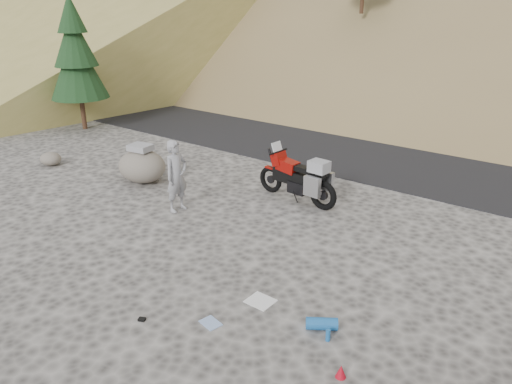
{
  "coord_description": "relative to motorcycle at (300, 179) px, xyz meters",
  "views": [
    {
      "loc": [
        6.09,
        -6.82,
        5.0
      ],
      "look_at": [
        0.04,
        1.17,
        1.0
      ],
      "focal_mm": 35.0,
      "sensor_mm": 36.0,
      "label": 1
    }
  ],
  "objects": [
    {
      "name": "gear_glove_b",
      "position": [
        0.66,
        -5.84,
        -0.6
      ],
      "size": [
        0.14,
        0.13,
        0.04
      ],
      "primitive_type": "cube",
      "rotation": [
        0.0,
        0.0,
        0.42
      ],
      "color": "black",
      "rests_on": "ground"
    },
    {
      "name": "ground",
      "position": [
        0.19,
        -3.33,
        -0.62
      ],
      "size": [
        140.0,
        140.0,
        0.0
      ],
      "primitive_type": "plane",
      "color": "#3E3C39",
      "rests_on": "ground"
    },
    {
      "name": "gear_bottle",
      "position": [
        3.36,
        -4.44,
        -0.52
      ],
      "size": [
        0.08,
        0.08,
        0.2
      ],
      "primitive_type": "cylinder",
      "rotation": [
        0.0,
        0.0,
        0.16
      ],
      "color": "#1B5CA3",
      "rests_on": "ground"
    },
    {
      "name": "road",
      "position": [
        0.19,
        5.67,
        -0.62
      ],
      "size": [
        120.0,
        7.0,
        0.05
      ],
      "primitive_type": "cube",
      "color": "black",
      "rests_on": "ground"
    },
    {
      "name": "man",
      "position": [
        -2.1,
        -2.27,
        -0.62
      ],
      "size": [
        0.45,
        0.66,
        1.78
      ],
      "primitive_type": "imported",
      "rotation": [
        0.0,
        0.0,
        1.54
      ],
      "color": "gray",
      "rests_on": "ground"
    },
    {
      "name": "small_rock",
      "position": [
        -7.78,
        -2.2,
        -0.42
      ],
      "size": [
        0.75,
        0.69,
        0.41
      ],
      "rotation": [
        0.0,
        0.0,
        0.12
      ],
      "color": "#5F5B51",
      "rests_on": "ground"
    },
    {
      "name": "boulder",
      "position": [
        -4.34,
        -1.46,
        -0.14
      ],
      "size": [
        1.51,
        1.31,
        1.11
      ],
      "rotation": [
        0.0,
        0.0,
        -0.07
      ],
      "color": "#5F5B51",
      "rests_on": "ground"
    },
    {
      "name": "gear_blue_cloth",
      "position": [
        1.62,
        -5.22,
        -0.62
      ],
      "size": [
        0.39,
        0.32,
        0.01
      ],
      "primitive_type": "cube",
      "rotation": [
        0.0,
        0.0,
        -0.22
      ],
      "color": "#8AA7D6",
      "rests_on": "ground"
    },
    {
      "name": "gear_funnel",
      "position": [
        3.89,
        -5.03,
        -0.52
      ],
      "size": [
        0.19,
        0.19,
        0.2
      ],
      "primitive_type": "cone",
      "rotation": [
        0.0,
        0.0,
        -0.24
      ],
      "color": "#B10B1C",
      "rests_on": "ground"
    },
    {
      "name": "conifer_verge",
      "position": [
        -10.81,
        1.17,
        2.27
      ],
      "size": [
        2.2,
        2.2,
        5.04
      ],
      "color": "#342013",
      "rests_on": "ground"
    },
    {
      "name": "gear_blue_mat",
      "position": [
        3.13,
        -4.25,
        -0.52
      ],
      "size": [
        0.53,
        0.45,
        0.2
      ],
      "primitive_type": "cylinder",
      "rotation": [
        0.0,
        1.57,
        0.59
      ],
      "color": "#1B5CA3",
      "rests_on": "ground"
    },
    {
      "name": "motorcycle",
      "position": [
        0.0,
        0.0,
        0.0
      ],
      "size": [
        2.45,
        0.82,
        1.46
      ],
      "rotation": [
        0.0,
        0.0,
        -0.09
      ],
      "color": "black",
      "rests_on": "ground"
    },
    {
      "name": "gear_white_cloth",
      "position": [
        1.9,
        -4.23,
        -0.62
      ],
      "size": [
        0.47,
        0.42,
        0.02
      ],
      "primitive_type": "cube",
      "rotation": [
        0.0,
        0.0,
        -0.02
      ],
      "color": "white",
      "rests_on": "ground"
    }
  ]
}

